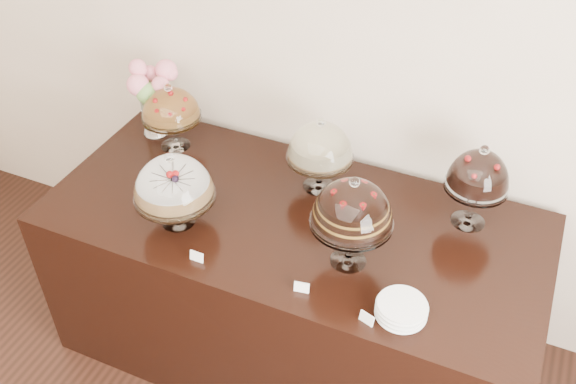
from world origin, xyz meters
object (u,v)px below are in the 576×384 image
at_px(cake_stand_fruit_tart, 171,107).
at_px(cake_stand_sugar_sponge, 173,182).
at_px(cake_stand_cheesecake, 320,145).
at_px(plate_stack, 401,309).
at_px(cake_stand_dark_choco, 479,174).
at_px(display_counter, 292,286).
at_px(cake_stand_choco_layer, 353,208).
at_px(flower_vase, 151,91).

bearing_deg(cake_stand_fruit_tart, cake_stand_sugar_sponge, -57.28).
height_order(cake_stand_cheesecake, cake_stand_fruit_tart, cake_stand_cheesecake).
distance_m(cake_stand_cheesecake, plate_stack, 0.84).
relative_size(cake_stand_sugar_sponge, cake_stand_dark_choco, 0.90).
distance_m(display_counter, cake_stand_cheesecake, 0.73).
bearing_deg(cake_stand_sugar_sponge, plate_stack, -6.41).
bearing_deg(cake_stand_sugar_sponge, display_counter, 26.71).
relative_size(cake_stand_dark_choco, plate_stack, 2.13).
xyz_separation_m(cake_stand_fruit_tart, plate_stack, (1.34, -0.60, -0.19)).
bearing_deg(cake_stand_dark_choco, cake_stand_choco_layer, -132.35).
xyz_separation_m(cake_stand_sugar_sponge, plate_stack, (1.03, -0.12, -0.19)).
bearing_deg(cake_stand_sugar_sponge, cake_stand_fruit_tart, 122.72).
bearing_deg(cake_stand_dark_choco, cake_stand_sugar_sponge, -156.32).
xyz_separation_m(cake_stand_choco_layer, cake_stand_cheesecake, (-0.29, 0.40, -0.05)).
height_order(cake_stand_cheesecake, cake_stand_dark_choco, cake_stand_dark_choco).
xyz_separation_m(display_counter, cake_stand_cheesecake, (0.02, 0.25, 0.68)).
height_order(cake_stand_choco_layer, cake_stand_dark_choco, cake_stand_choco_layer).
relative_size(display_counter, cake_stand_cheesecake, 5.92).
distance_m(display_counter, cake_stand_dark_choco, 1.04).
relative_size(cake_stand_cheesecake, plate_stack, 1.97).
bearing_deg(cake_stand_choco_layer, cake_stand_sugar_sponge, -174.63).
height_order(cake_stand_cheesecake, flower_vase, flower_vase).
bearing_deg(cake_stand_cheesecake, cake_stand_fruit_tart, 179.02).
xyz_separation_m(display_counter, cake_stand_dark_choco, (0.71, 0.28, 0.71)).
bearing_deg(cake_stand_cheesecake, plate_stack, -46.33).
bearing_deg(plate_stack, display_counter, 149.92).
xyz_separation_m(display_counter, flower_vase, (-0.90, 0.32, 0.70)).
height_order(cake_stand_sugar_sponge, cake_stand_cheesecake, cake_stand_cheesecake).
height_order(flower_vase, plate_stack, flower_vase).
bearing_deg(cake_stand_cheesecake, display_counter, -95.65).
bearing_deg(flower_vase, cake_stand_fruit_tart, -21.64).
bearing_deg(cake_stand_fruit_tart, plate_stack, -24.13).
xyz_separation_m(display_counter, cake_stand_sugar_sponge, (-0.44, -0.22, 0.67)).
relative_size(display_counter, plate_stack, 11.64).
distance_m(cake_stand_sugar_sponge, plate_stack, 1.05).
height_order(cake_stand_fruit_tart, plate_stack, cake_stand_fruit_tart).
bearing_deg(plate_stack, cake_stand_dark_choco, 78.88).
bearing_deg(plate_stack, cake_stand_cheesecake, 133.67).
bearing_deg(cake_stand_cheesecake, cake_stand_sugar_sponge, -134.82).
bearing_deg(display_counter, plate_stack, -30.08).
distance_m(cake_stand_sugar_sponge, cake_stand_cheesecake, 0.67).
xyz_separation_m(cake_stand_dark_choco, plate_stack, (-0.12, -0.62, -0.23)).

